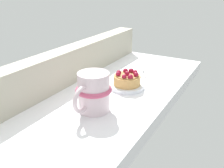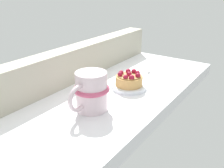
{
  "view_description": "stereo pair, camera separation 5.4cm",
  "coord_description": "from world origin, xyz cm",
  "px_view_note": "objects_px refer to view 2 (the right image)",
  "views": [
    {
      "loc": [
        -59.63,
        -34.4,
        30.2
      ],
      "look_at": [
        -4.8,
        -3.48,
        4.15
      ],
      "focal_mm": 41.03,
      "sensor_mm": 36.0,
      "label": 1
    },
    {
      "loc": [
        -56.75,
        -39.02,
        30.2
      ],
      "look_at": [
        -4.8,
        -3.48,
        4.15
      ],
      "focal_mm": 41.03,
      "sensor_mm": 36.0,
      "label": 2
    }
  ],
  "objects_px": {
    "coffee_mug": "(91,91)",
    "dessert_fork": "(150,69)",
    "dessert_plate": "(129,87)",
    "raspberry_tart": "(129,79)"
  },
  "relations": [
    {
      "from": "dessert_plate",
      "to": "coffee_mug",
      "type": "bearing_deg",
      "value": 176.86
    },
    {
      "from": "dessert_plate",
      "to": "coffee_mug",
      "type": "xyz_separation_m",
      "value": [
        -0.17,
        0.01,
        0.04
      ]
    },
    {
      "from": "dessert_plate",
      "to": "dessert_fork",
      "type": "height_order",
      "value": "dessert_plate"
    },
    {
      "from": "coffee_mug",
      "to": "dessert_plate",
      "type": "bearing_deg",
      "value": -3.14
    },
    {
      "from": "raspberry_tart",
      "to": "coffee_mug",
      "type": "relative_size",
      "value": 0.63
    },
    {
      "from": "dessert_plate",
      "to": "raspberry_tart",
      "type": "bearing_deg",
      "value": -68.23
    },
    {
      "from": "dessert_fork",
      "to": "dessert_plate",
      "type": "bearing_deg",
      "value": -173.22
    },
    {
      "from": "raspberry_tart",
      "to": "dessert_fork",
      "type": "distance_m",
      "value": 0.19
    },
    {
      "from": "dessert_plate",
      "to": "coffee_mug",
      "type": "height_order",
      "value": "coffee_mug"
    },
    {
      "from": "coffee_mug",
      "to": "dessert_fork",
      "type": "distance_m",
      "value": 0.35
    }
  ]
}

